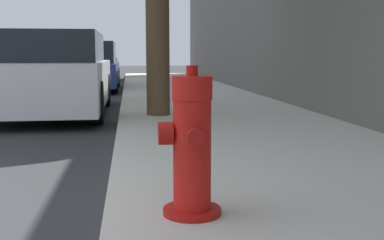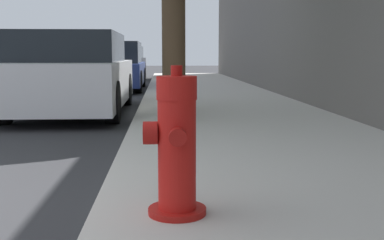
{
  "view_description": "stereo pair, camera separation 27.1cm",
  "coord_description": "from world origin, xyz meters",
  "px_view_note": "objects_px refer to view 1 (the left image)",
  "views": [
    {
      "loc": [
        2.05,
        -2.83,
        1.03
      ],
      "look_at": [
        2.55,
        0.99,
        0.5
      ],
      "focal_mm": 45.0,
      "sensor_mm": 36.0,
      "label": 1
    },
    {
      "loc": [
        2.32,
        -2.86,
        1.03
      ],
      "look_at": [
        2.55,
        0.99,
        0.5
      ],
      "focal_mm": 45.0,
      "sensor_mm": 36.0,
      "label": 2
    }
  ],
  "objects_px": {
    "fire_hydrant": "(191,148)",
    "parked_car_mid": "(85,67)",
    "parked_car_near": "(52,75)",
    "parked_car_far": "(95,63)"
  },
  "relations": [
    {
      "from": "fire_hydrant",
      "to": "parked_car_mid",
      "type": "distance_m",
      "value": 11.47
    },
    {
      "from": "fire_hydrant",
      "to": "parked_car_mid",
      "type": "height_order",
      "value": "parked_car_mid"
    },
    {
      "from": "parked_car_near",
      "to": "parked_car_mid",
      "type": "xyz_separation_m",
      "value": [
        0.06,
        5.58,
        -0.02
      ]
    },
    {
      "from": "parked_car_near",
      "to": "parked_car_mid",
      "type": "bearing_deg",
      "value": 89.41
    },
    {
      "from": "fire_hydrant",
      "to": "parked_car_far",
      "type": "height_order",
      "value": "parked_car_far"
    },
    {
      "from": "fire_hydrant",
      "to": "parked_car_far",
      "type": "bearing_deg",
      "value": 95.57
    },
    {
      "from": "parked_car_mid",
      "to": "parked_car_far",
      "type": "xyz_separation_m",
      "value": [
        -0.12,
        5.95,
        0.0
      ]
    },
    {
      "from": "parked_car_near",
      "to": "parked_car_mid",
      "type": "distance_m",
      "value": 5.58
    },
    {
      "from": "fire_hydrant",
      "to": "parked_car_far",
      "type": "distance_m",
      "value": 17.39
    },
    {
      "from": "parked_car_near",
      "to": "parked_car_far",
      "type": "xyz_separation_m",
      "value": [
        -0.06,
        11.53,
        -0.02
      ]
    }
  ]
}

